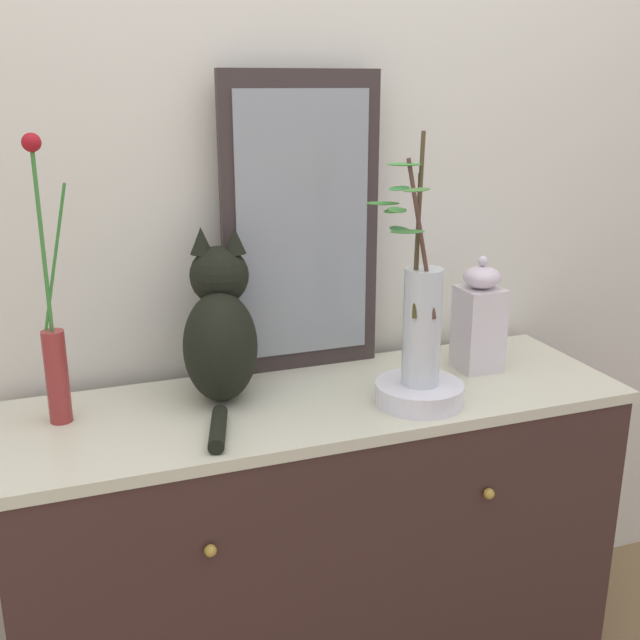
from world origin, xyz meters
The scene contains 8 objects.
wall_back centered at (0.00, 0.30, 1.30)m, with size 4.40×0.08×2.60m, color silver.
sideboard centered at (0.00, 0.00, 0.41)m, with size 1.38×0.46×0.81m.
mirror_leaning centered at (0.03, 0.20, 1.16)m, with size 0.38×0.03×0.70m.
cat_sitting centered at (-0.20, 0.08, 0.96)m, with size 0.22×0.40×0.37m.
vase_slim_green centered at (-0.54, 0.07, 0.97)m, with size 0.08×0.05×0.58m.
bowl_porcelain centered at (0.19, -0.10, 0.83)m, with size 0.19×0.19×0.05m, color white.
vase_glass_clear centered at (0.19, -0.10, 1.01)m, with size 0.15×0.16×0.53m.
jar_lidded_porcelain centered at (0.42, 0.04, 0.94)m, with size 0.10×0.10×0.28m.
Camera 1 is at (-0.54, -1.47, 1.48)m, focal length 42.94 mm.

